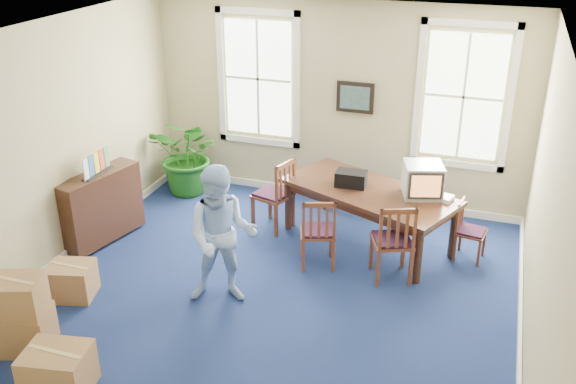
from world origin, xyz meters
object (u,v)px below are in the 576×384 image
(conference_table, at_px, (368,216))
(credenza, at_px, (101,209))
(chair_near_left, at_px, (318,231))
(cardboard_boxes, at_px, (44,310))
(crt_tv, at_px, (423,180))
(man, at_px, (222,236))
(potted_plant, at_px, (189,155))

(conference_table, bearing_deg, credenza, -138.58)
(chair_near_left, height_order, cardboard_boxes, chair_near_left)
(crt_tv, relative_size, man, 0.31)
(cardboard_boxes, bearing_deg, man, 44.78)
(cardboard_boxes, bearing_deg, credenza, 109.06)
(man, bearing_deg, credenza, 142.91)
(credenza, bearing_deg, crt_tv, 29.22)
(potted_plant, bearing_deg, man, -56.17)
(crt_tv, bearing_deg, potted_plant, 152.86)
(chair_near_left, bearing_deg, conference_table, -140.61)
(man, distance_m, cardboard_boxes, 2.11)
(crt_tv, relative_size, chair_near_left, 0.54)
(man, bearing_deg, cardboard_boxes, -152.60)
(conference_table, relative_size, credenza, 1.89)
(crt_tv, xyz_separation_m, credenza, (-4.31, -1.24, -0.55))
(credenza, bearing_deg, cardboard_boxes, -57.78)
(chair_near_left, bearing_deg, cardboard_boxes, 28.94)
(conference_table, distance_m, chair_near_left, 0.97)
(man, distance_m, credenza, 2.42)
(conference_table, distance_m, man, 2.45)
(conference_table, distance_m, cardboard_boxes, 4.45)
(potted_plant, height_order, cardboard_boxes, potted_plant)
(chair_near_left, height_order, potted_plant, potted_plant)
(crt_tv, bearing_deg, conference_table, 167.26)
(cardboard_boxes, bearing_deg, conference_table, 50.84)
(crt_tv, relative_size, cardboard_boxes, 0.34)
(man, bearing_deg, potted_plant, 106.45)
(credenza, bearing_deg, chair_near_left, 19.78)
(conference_table, xyz_separation_m, cardboard_boxes, (-2.81, -3.45, 0.04))
(conference_table, relative_size, potted_plant, 1.81)
(crt_tv, distance_m, credenza, 4.52)
(chair_near_left, bearing_deg, crt_tv, -163.62)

